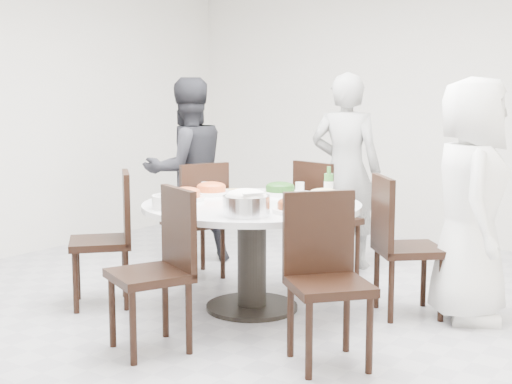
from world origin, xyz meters
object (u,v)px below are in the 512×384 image
Objects in this scene: chair_ne at (409,246)px; rice_bowl at (246,206)px; diner_right at (471,200)px; soup_bowl at (173,202)px; chair_sw at (100,239)px; diner_left at (187,171)px; beverage_bottle at (329,183)px; chair_se at (329,281)px; chair_n at (329,218)px; chair_nw at (194,220)px; dining_table at (252,256)px; diner_middle at (346,171)px; chair_s at (149,271)px.

chair_ne reaches higher than rice_bowl.
soup_bowl is (-1.58, -1.14, -0.01)m from diner_right.
diner_left is at bearing 147.39° from chair_sw.
beverage_bottle is at bearing 86.35° from rice_bowl.
chair_ne and chair_se have the same top height.
beverage_bottle is at bearing 57.07° from soup_bowl.
rice_bowl is at bearing 4.49° from soup_bowl.
chair_ne is 1.61m from soup_bowl.
chair_se is 0.58× the size of diner_left.
chair_se is 1.33m from diner_right.
chair_sw is 1.88m from chair_se.
chair_n is 1.00× the size of chair_se.
chair_n is 1.00× the size of chair_nw.
diner_right is at bearing 27.05° from dining_table.
chair_nw is 2.11m from chair_se.
rice_bowl is (1.16, -0.87, 0.34)m from chair_nw.
diner_left is at bearing 141.50° from rice_bowl.
chair_nw is 0.65m from diner_left.
chair_ne is 1.44m from diner_middle.
diner_left is (-2.58, 0.15, 0.01)m from diner_right.
chair_sw reaches higher than rice_bowl.
soup_bowl is (-0.56, -0.04, -0.02)m from rice_bowl.
chair_se is (1.88, -0.05, 0.00)m from chair_sw.
chair_ne is 1.00× the size of chair_s.
chair_sw reaches higher than dining_table.
diner_left is at bearing 127.88° from soup_bowl.
chair_n is 2.14m from chair_s.
diner_left is at bearing -111.60° from chair_nw.
chair_s is at bearing 76.63° from diner_middle.
chair_s is (0.92, -0.46, 0.00)m from chair_sw.
chair_n is 1.99m from chair_se.
chair_nw is at bearing 101.67° from chair_se.
diner_left reaches higher than soup_bowl.
chair_se is at bearing 47.01° from chair_s.
diner_left is (-1.25, -0.33, 0.34)m from chair_n.
diner_middle is at bearing 66.98° from chair_se.
chair_ne is 1.83m from chair_nw.
chair_ne is 1.79m from chair_s.
chair_se is 4.13× the size of beverage_bottle.
soup_bowl is (-0.29, -0.48, 0.42)m from dining_table.
rice_bowl is at bearing 114.77° from chair_n.
chair_ne reaches higher than soup_bowl.
chair_n and chair_nw have the same top height.
chair_se is at bearing 82.48° from diner_left.
diner_middle is 1.08m from beverage_bottle.
beverage_bottle is (0.37, -0.66, 0.39)m from chair_n.
diner_right is (1.31, 1.66, 0.33)m from chair_s.
beverage_bottle is (1.22, 0.05, 0.39)m from chair_nw.
diner_right is (2.19, 0.23, 0.33)m from chair_nw.
chair_n is 0.59× the size of diner_right.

